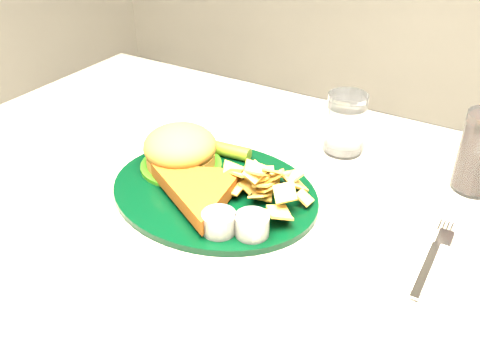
% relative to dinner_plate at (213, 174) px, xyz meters
% --- Properties ---
extents(dinner_plate, '(0.35, 0.30, 0.07)m').
position_rel_dinner_plate_xyz_m(dinner_plate, '(0.00, 0.00, 0.00)').
color(dinner_plate, black).
rests_on(dinner_plate, table).
extents(water_glass, '(0.08, 0.08, 0.11)m').
position_rel_dinner_plate_xyz_m(water_glass, '(0.12, 0.23, 0.02)').
color(water_glass, silver).
rests_on(water_glass, table).
extents(fork_napkin, '(0.12, 0.15, 0.01)m').
position_rel_dinner_plate_xyz_m(fork_napkin, '(0.32, 0.00, -0.03)').
color(fork_napkin, white).
rests_on(fork_napkin, table).
extents(ramekin, '(0.05, 0.05, 0.03)m').
position_rel_dinner_plate_xyz_m(ramekin, '(-0.24, 0.16, -0.02)').
color(ramekin, white).
rests_on(ramekin, table).
extents(wrapped_straw, '(0.18, 0.08, 0.01)m').
position_rel_dinner_plate_xyz_m(wrapped_straw, '(-0.05, 0.18, -0.03)').
color(wrapped_straw, white).
rests_on(wrapped_straw, table).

